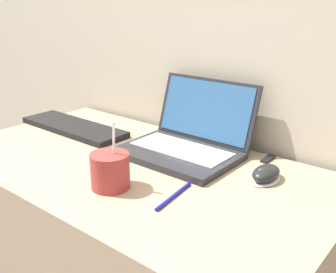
# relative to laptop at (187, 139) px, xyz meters

# --- Properties ---
(laptop) EXTENTS (0.34, 0.30, 0.21)m
(laptop) POSITION_rel_laptop_xyz_m (0.00, 0.00, 0.00)
(laptop) COLOR #232326
(laptop) RESTS_ON desk
(drink_cup) EXTENTS (0.10, 0.10, 0.17)m
(drink_cup) POSITION_rel_laptop_xyz_m (-0.01, -0.31, 0.00)
(drink_cup) COLOR #9E332D
(drink_cup) RESTS_ON desk
(computer_mouse) EXTENTS (0.07, 0.10, 0.04)m
(computer_mouse) POSITION_rel_laptop_xyz_m (0.27, -0.03, -0.03)
(computer_mouse) COLOR white
(computer_mouse) RESTS_ON desk
(external_keyboard) EXTENTS (0.43, 0.14, 0.02)m
(external_keyboard) POSITION_rel_laptop_xyz_m (-0.44, -0.08, -0.03)
(external_keyboard) COLOR black
(external_keyboard) RESTS_ON desk
(usb_stick) EXTENTS (0.02, 0.06, 0.01)m
(usb_stick) POSITION_rel_laptop_xyz_m (0.22, 0.10, -0.04)
(usb_stick) COLOR black
(usb_stick) RESTS_ON desk
(pen) EXTENTS (0.03, 0.15, 0.01)m
(pen) POSITION_rel_laptop_xyz_m (0.15, -0.25, -0.04)
(pen) COLOR #191999
(pen) RESTS_ON desk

